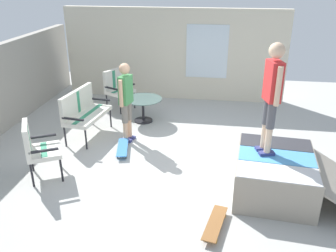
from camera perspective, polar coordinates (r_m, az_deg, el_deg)
name	(u,v)px	position (r m, az deg, el deg)	size (l,w,h in m)	color
ground_plane	(172,166)	(6.69, 0.73, -6.42)	(12.00, 12.00, 0.10)	#B2B2AD
house_facade	(174,54)	(9.84, 1.03, 11.46)	(0.23, 6.00, 2.45)	beige
skate_ramp	(277,174)	(5.97, 17.08, -7.44)	(1.67, 2.17, 0.65)	gray
patio_bench	(83,109)	(7.75, -13.55, 2.66)	(1.31, 0.71, 1.02)	black
patio_chair_near_house	(117,86)	(9.21, -8.26, 6.42)	(0.80, 0.77, 1.02)	black
patio_chair_by_wall	(36,146)	(6.36, -20.48, -2.99)	(0.81, 0.78, 1.02)	black
patio_table	(143,105)	(8.38, -4.05, 3.36)	(0.90, 0.90, 0.57)	black
person_watching	(126,97)	(7.25, -6.80, 4.65)	(0.47, 0.29, 1.66)	navy
person_skater	(272,91)	(5.49, 16.41, 5.40)	(0.47, 0.30, 1.74)	navy
skateboard_by_bench	(123,148)	(7.11, -7.33, -3.47)	(0.82, 0.36, 0.10)	#3372B2
skateboard_spare	(215,223)	(5.15, 7.59, -15.28)	(0.82, 0.35, 0.10)	brown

